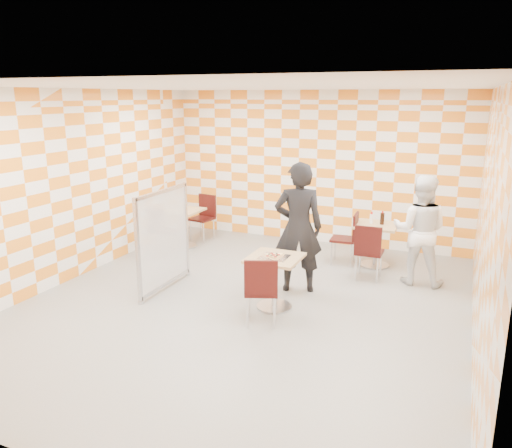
{
  "coord_description": "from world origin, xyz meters",
  "views": [
    {
      "loc": [
        2.74,
        -6.0,
        2.89
      ],
      "look_at": [
        0.1,
        0.2,
        1.15
      ],
      "focal_mm": 35.0,
      "sensor_mm": 36.0,
      "label": 1
    }
  ],
  "objects_px": {
    "second_table": "(376,238)",
    "partition": "(164,239)",
    "man_white": "(420,230)",
    "chair_second_front": "(369,248)",
    "soda_bottle": "(382,218)",
    "chair_empty_near": "(160,227)",
    "main_table": "(275,273)",
    "man_dark": "(298,228)",
    "sport_bottle": "(371,218)",
    "chair_empty_far": "(204,214)",
    "chair_second_side": "(349,235)",
    "chair_main_front": "(261,286)",
    "empty_table": "(183,222)"
  },
  "relations": [
    {
      "from": "chair_second_side",
      "to": "chair_empty_far",
      "type": "bearing_deg",
      "value": 172.21
    },
    {
      "from": "main_table",
      "to": "empty_table",
      "type": "distance_m",
      "value": 3.37
    },
    {
      "from": "main_table",
      "to": "chair_empty_far",
      "type": "distance_m",
      "value": 3.7
    },
    {
      "from": "empty_table",
      "to": "partition",
      "type": "bearing_deg",
      "value": -66.03
    },
    {
      "from": "chair_empty_far",
      "to": "partition",
      "type": "bearing_deg",
      "value": -73.88
    },
    {
      "from": "main_table",
      "to": "chair_main_front",
      "type": "relative_size",
      "value": 0.81
    },
    {
      "from": "main_table",
      "to": "chair_empty_far",
      "type": "bearing_deg",
      "value": 133.93
    },
    {
      "from": "chair_main_front",
      "to": "man_dark",
      "type": "bearing_deg",
      "value": 88.72
    },
    {
      "from": "chair_second_front",
      "to": "chair_empty_far",
      "type": "xyz_separation_m",
      "value": [
        -3.56,
        1.09,
        0.0
      ]
    },
    {
      "from": "main_table",
      "to": "chair_empty_near",
      "type": "distance_m",
      "value": 3.1
    },
    {
      "from": "chair_main_front",
      "to": "man_white",
      "type": "xyz_separation_m",
      "value": [
        1.67,
        2.4,
        0.32
      ]
    },
    {
      "from": "man_dark",
      "to": "sport_bottle",
      "type": "xyz_separation_m",
      "value": [
        0.79,
        1.63,
        -0.15
      ]
    },
    {
      "from": "chair_second_front",
      "to": "partition",
      "type": "bearing_deg",
      "value": -150.77
    },
    {
      "from": "main_table",
      "to": "empty_table",
      "type": "xyz_separation_m",
      "value": [
        -2.69,
        2.02,
        0.0
      ]
    },
    {
      "from": "sport_bottle",
      "to": "chair_empty_near",
      "type": "bearing_deg",
      "value": -164.43
    },
    {
      "from": "second_table",
      "to": "chair_second_side",
      "type": "relative_size",
      "value": 0.81
    },
    {
      "from": "empty_table",
      "to": "partition",
      "type": "height_order",
      "value": "partition"
    },
    {
      "from": "chair_main_front",
      "to": "chair_second_side",
      "type": "xyz_separation_m",
      "value": [
        0.47,
        2.85,
        0.0
      ]
    },
    {
      "from": "partition",
      "to": "empty_table",
      "type": "bearing_deg",
      "value": 113.97
    },
    {
      "from": "chair_second_front",
      "to": "sport_bottle",
      "type": "bearing_deg",
      "value": 98.46
    },
    {
      "from": "main_table",
      "to": "soda_bottle",
      "type": "bearing_deg",
      "value": 66.09
    },
    {
      "from": "chair_second_front",
      "to": "man_dark",
      "type": "bearing_deg",
      "value": -138.09
    },
    {
      "from": "partition",
      "to": "man_dark",
      "type": "xyz_separation_m",
      "value": [
        1.88,
        0.75,
        0.19
      ]
    },
    {
      "from": "chair_empty_far",
      "to": "sport_bottle",
      "type": "bearing_deg",
      "value": -4.61
    },
    {
      "from": "chair_main_front",
      "to": "partition",
      "type": "relative_size",
      "value": 0.6
    },
    {
      "from": "chair_empty_near",
      "to": "soda_bottle",
      "type": "height_order",
      "value": "soda_bottle"
    },
    {
      "from": "chair_second_front",
      "to": "chair_empty_far",
      "type": "height_order",
      "value": "same"
    },
    {
      "from": "chair_empty_near",
      "to": "man_white",
      "type": "height_order",
      "value": "man_white"
    },
    {
      "from": "main_table",
      "to": "partition",
      "type": "xyz_separation_m",
      "value": [
        -1.8,
        0.01,
        0.28
      ]
    },
    {
      "from": "second_table",
      "to": "chair_main_front",
      "type": "height_order",
      "value": "chair_main_front"
    },
    {
      "from": "chair_empty_near",
      "to": "partition",
      "type": "xyz_separation_m",
      "value": [
        0.99,
        -1.35,
        0.25
      ]
    },
    {
      "from": "partition",
      "to": "man_white",
      "type": "relative_size",
      "value": 0.9
    },
    {
      "from": "second_table",
      "to": "chair_empty_far",
      "type": "distance_m",
      "value": 3.55
    },
    {
      "from": "soda_bottle",
      "to": "chair_second_front",
      "type": "bearing_deg",
      "value": -94.47
    },
    {
      "from": "second_table",
      "to": "soda_bottle",
      "type": "xyz_separation_m",
      "value": [
        0.08,
        0.04,
        0.34
      ]
    },
    {
      "from": "chair_empty_near",
      "to": "chair_second_front",
      "type": "bearing_deg",
      "value": 3.16
    },
    {
      "from": "main_table",
      "to": "chair_empty_far",
      "type": "xyz_separation_m",
      "value": [
        -2.56,
        2.66,
        0.04
      ]
    },
    {
      "from": "second_table",
      "to": "man_white",
      "type": "relative_size",
      "value": 0.43
    },
    {
      "from": "chair_second_side",
      "to": "chair_empty_near",
      "type": "bearing_deg",
      "value": -165.23
    },
    {
      "from": "chair_second_side",
      "to": "soda_bottle",
      "type": "bearing_deg",
      "value": 14.78
    },
    {
      "from": "chair_empty_near",
      "to": "soda_bottle",
      "type": "relative_size",
      "value": 4.02
    },
    {
      "from": "second_table",
      "to": "partition",
      "type": "height_order",
      "value": "partition"
    },
    {
      "from": "chair_second_front",
      "to": "partition",
      "type": "relative_size",
      "value": 0.6
    },
    {
      "from": "chair_second_front",
      "to": "man_dark",
      "type": "relative_size",
      "value": 0.47
    },
    {
      "from": "chair_second_front",
      "to": "chair_empty_near",
      "type": "relative_size",
      "value": 1.0
    },
    {
      "from": "chair_empty_near",
      "to": "man_dark",
      "type": "height_order",
      "value": "man_dark"
    },
    {
      "from": "chair_second_side",
      "to": "partition",
      "type": "distance_m",
      "value": 3.23
    },
    {
      "from": "empty_table",
      "to": "chair_second_side",
      "type": "xyz_separation_m",
      "value": [
        3.22,
        0.22,
        0.04
      ]
    },
    {
      "from": "empty_table",
      "to": "chair_second_front",
      "type": "bearing_deg",
      "value": -6.93
    },
    {
      "from": "chair_main_front",
      "to": "man_dark",
      "type": "height_order",
      "value": "man_dark"
    }
  ]
}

